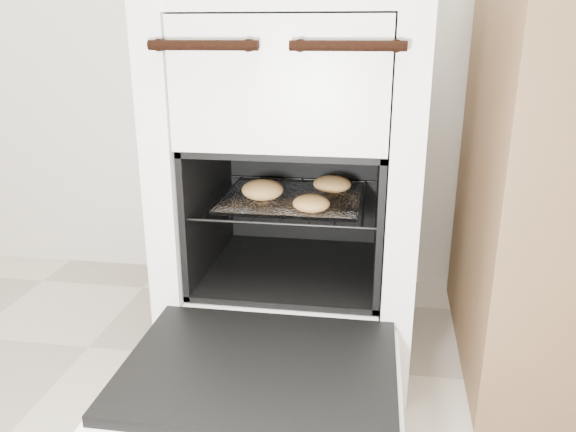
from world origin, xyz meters
name	(u,v)px	position (x,y,z in m)	size (l,w,h in m)	color
stove	(296,181)	(-0.16, 1.20, 0.41)	(0.55, 0.61, 0.84)	white
oven_door	(260,372)	(-0.16, 0.73, 0.18)	(0.49, 0.38, 0.03)	black
oven_rack	(293,199)	(-0.16, 1.13, 0.38)	(0.40, 0.38, 0.01)	black
foil_sheet	(292,199)	(-0.16, 1.12, 0.39)	(0.31, 0.27, 0.01)	silver
baked_rolls	(298,191)	(-0.15, 1.10, 0.41)	(0.26, 0.27, 0.04)	tan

